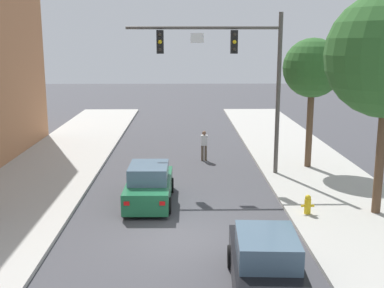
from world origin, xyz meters
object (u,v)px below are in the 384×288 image
Objects in this scene: pedestrian_crossing_road at (204,144)px; fire_hydrant at (308,204)px; street_tree_second at (313,69)px; traffic_signal_mast at (235,63)px; car_lead_green at (149,185)px; car_following_black at (266,265)px.

pedestrian_crossing_road is 9.38m from fire_hydrant.
traffic_signal_mast is at bearing -163.43° from street_tree_second.
car_lead_green is 7.37m from pedestrian_crossing_road.
pedestrian_crossing_road is at bearing 112.73° from traffic_signal_mast.
car_following_black is at bearing -114.97° from fire_hydrant.
traffic_signal_mast is 4.57× the size of pedestrian_crossing_road.
car_lead_green is 6.18m from fire_hydrant.
car_following_black is at bearing -63.96° from car_lead_green.
fire_hydrant is at bearing -104.51° from street_tree_second.
car_following_black is at bearing -91.72° from traffic_signal_mast.
street_tree_second is (1.77, 6.84, 4.54)m from fire_hydrant.
car_following_black is at bearing -109.23° from street_tree_second.
fire_hydrant is (2.45, 5.27, -0.22)m from car_following_black.
fire_hydrant is at bearing -16.95° from car_lead_green.
fire_hydrant is at bearing -68.71° from pedestrian_crossing_road.
car_lead_green is 7.86m from car_following_black.
car_following_black is (3.45, -7.07, 0.00)m from car_lead_green.
pedestrian_crossing_road reaches higher than car_following_black.
pedestrian_crossing_road reaches higher than fire_hydrant.
street_tree_second reaches higher than car_following_black.
pedestrian_crossing_road is 0.26× the size of street_tree_second.
car_following_black is 2.63× the size of pedestrian_crossing_road.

